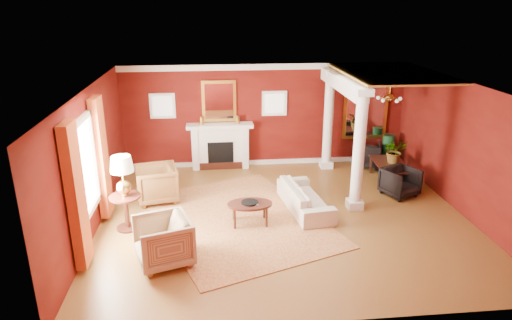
{
  "coord_description": "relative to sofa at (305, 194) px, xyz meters",
  "views": [
    {
      "loc": [
        -1.54,
        -9.0,
        4.6
      ],
      "look_at": [
        -0.56,
        0.62,
        1.15
      ],
      "focal_mm": 32.0,
      "sensor_mm": 36.0,
      "label": 1
    }
  ],
  "objects": [
    {
      "name": "coffee_table",
      "position": [
        -1.32,
        -0.59,
        0.05
      ],
      "size": [
        0.96,
        0.96,
        0.49
      ],
      "rotation": [
        0.0,
        0.0,
        0.34
      ],
      "color": "black",
      "rests_on": "ground"
    },
    {
      "name": "dining_mirror",
      "position": [
        2.35,
        3.1,
        1.16
      ],
      "size": [
        1.3,
        0.07,
        1.7
      ],
      "color": "gold",
      "rests_on": "room_shell"
    },
    {
      "name": "dining_chair_near",
      "position": [
        2.47,
        0.54,
        -0.01
      ],
      "size": [
        0.96,
        0.94,
        0.76
      ],
      "primitive_type": "imported",
      "rotation": [
        0.0,
        0.0,
        0.43
      ],
      "color": "black",
      "rests_on": "ground"
    },
    {
      "name": "crown_trim",
      "position": [
        -0.55,
        3.1,
        2.43
      ],
      "size": [
        8.0,
        0.08,
        0.16
      ],
      "primitive_type": "cube",
      "color": "white",
      "rests_on": "room_shell"
    },
    {
      "name": "coffee_book",
      "position": [
        -1.31,
        -0.64,
        0.2
      ],
      "size": [
        0.15,
        0.04,
        0.2
      ],
      "primitive_type": "imported",
      "rotation": [
        0.0,
        0.0,
        0.16
      ],
      "color": "black",
      "rests_on": "coffee_table"
    },
    {
      "name": "dining_chair_far",
      "position": [
        2.31,
        2.64,
        0.01
      ],
      "size": [
        0.96,
        0.93,
        0.79
      ],
      "primitive_type": "imported",
      "rotation": [
        0.0,
        0.0,
        2.81
      ],
      "color": "black",
      "rests_on": "ground"
    },
    {
      "name": "ground",
      "position": [
        -0.55,
        -0.36,
        -0.39
      ],
      "size": [
        8.0,
        8.0,
        0.0
      ],
      "primitive_type": "plane",
      "color": "brown",
      "rests_on": "ground"
    },
    {
      "name": "armchair_stripe",
      "position": [
        -3.02,
        -1.94,
        0.09
      ],
      "size": [
        1.13,
        1.17,
        0.97
      ],
      "primitive_type": "imported",
      "rotation": [
        0.0,
        0.0,
        -1.26
      ],
      "color": "tan",
      "rests_on": "ground"
    },
    {
      "name": "fireplace",
      "position": [
        -1.85,
        2.96,
        0.25
      ],
      "size": [
        1.85,
        0.42,
        1.29
      ],
      "color": "white",
      "rests_on": "ground"
    },
    {
      "name": "amber_ceiling",
      "position": [
        2.3,
        1.39,
        2.48
      ],
      "size": [
        2.3,
        3.4,
        0.04
      ],
      "primitive_type": "cube",
      "color": "gold",
      "rests_on": "room_shell"
    },
    {
      "name": "dining_table",
      "position": [
        2.59,
        1.42,
        0.01
      ],
      "size": [
        0.61,
        1.48,
        0.81
      ],
      "primitive_type": "imported",
      "rotation": [
        0.0,
        0.0,
        1.5
      ],
      "color": "black",
      "rests_on": "ground"
    },
    {
      "name": "left_window",
      "position": [
        -4.44,
        -0.96,
        1.03
      ],
      "size": [
        0.21,
        2.55,
        2.6
      ],
      "color": "white",
      "rests_on": "room_shell"
    },
    {
      "name": "overmantel_mirror",
      "position": [
        -1.85,
        3.1,
        1.51
      ],
      "size": [
        0.95,
        0.07,
        1.15
      ],
      "color": "gold",
      "rests_on": "fireplace"
    },
    {
      "name": "column_front",
      "position": [
        1.15,
        -0.06,
        1.04
      ],
      "size": [
        0.36,
        0.36,
        2.8
      ],
      "color": "white",
      "rests_on": "ground"
    },
    {
      "name": "potted_plant",
      "position": [
        2.66,
        1.49,
        0.67
      ],
      "size": [
        0.61,
        0.67,
        0.5
      ],
      "primitive_type": "imported",
      "rotation": [
        0.0,
        0.0,
        0.05
      ],
      "color": "#26591E",
      "rests_on": "dining_table"
    },
    {
      "name": "side_table",
      "position": [
        -3.9,
        -0.54,
        0.71
      ],
      "size": [
        0.65,
        0.65,
        1.61
      ],
      "rotation": [
        0.0,
        0.0,
        -0.18
      ],
      "color": "black",
      "rests_on": "ground"
    },
    {
      "name": "flank_window_right",
      "position": [
        -0.3,
        3.11,
        1.41
      ],
      "size": [
        0.7,
        0.07,
        0.7
      ],
      "color": "white",
      "rests_on": "room_shell"
    },
    {
      "name": "rug",
      "position": [
        -1.58,
        -0.36,
        -0.38
      ],
      "size": [
        4.58,
        5.23,
        0.02
      ],
      "primitive_type": "cube",
      "rotation": [
        0.0,
        0.0,
        0.36
      ],
      "color": "maroon",
      "rests_on": "ground"
    },
    {
      "name": "sofa",
      "position": [
        0.0,
        0.0,
        0.0
      ],
      "size": [
        0.85,
        2.06,
        0.78
      ],
      "primitive_type": "imported",
      "rotation": [
        0.0,
        0.0,
        1.7
      ],
      "color": "beige",
      "rests_on": "ground"
    },
    {
      "name": "chandelier",
      "position": [
        2.35,
        1.44,
        1.86
      ],
      "size": [
        0.6,
        0.62,
        0.75
      ],
      "color": "#BB8A3A",
      "rests_on": "room_shell"
    },
    {
      "name": "green_urn",
      "position": [
        2.95,
        2.64,
        -0.03
      ],
      "size": [
        0.39,
        0.39,
        0.93
      ],
      "color": "#164422",
      "rests_on": "ground"
    },
    {
      "name": "flank_window_left",
      "position": [
        -3.4,
        3.11,
        1.41
      ],
      "size": [
        0.7,
        0.07,
        0.7
      ],
      "color": "white",
      "rests_on": "room_shell"
    },
    {
      "name": "room_shell",
      "position": [
        -0.55,
        -0.36,
        1.63
      ],
      "size": [
        8.04,
        7.04,
        2.92
      ],
      "color": "#62140D",
      "rests_on": "ground"
    },
    {
      "name": "base_trim",
      "position": [
        -0.55,
        3.1,
        -0.33
      ],
      "size": [
        8.0,
        0.08,
        0.12
      ],
      "primitive_type": "cube",
      "color": "white",
      "rests_on": "ground"
    },
    {
      "name": "column_back",
      "position": [
        1.15,
        2.64,
        1.04
      ],
      "size": [
        0.36,
        0.36,
        2.8
      ],
      "color": "white",
      "rests_on": "ground"
    },
    {
      "name": "header_beam",
      "position": [
        1.15,
        1.54,
        2.23
      ],
      "size": [
        0.3,
        3.2,
        0.32
      ],
      "primitive_type": "cube",
      "color": "white",
      "rests_on": "column_front"
    },
    {
      "name": "armchair_leopard",
      "position": [
        -3.42,
        0.83,
        0.09
      ],
      "size": [
        1.03,
        1.07,
        0.96
      ],
      "primitive_type": "imported",
      "rotation": [
        0.0,
        0.0,
        -1.38
      ],
      "color": "black",
      "rests_on": "ground"
    }
  ]
}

